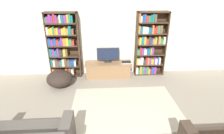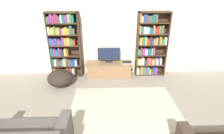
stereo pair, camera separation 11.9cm
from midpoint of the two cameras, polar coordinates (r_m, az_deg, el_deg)
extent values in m
cube|color=silver|center=(5.72, 0.55, 10.28)|extent=(8.80, 0.06, 2.60)
cube|color=#422D1E|center=(5.86, -18.99, 6.58)|extent=(0.04, 0.30, 2.06)
cube|color=#422D1E|center=(5.65, -9.80, 6.94)|extent=(0.04, 0.30, 2.06)
cube|color=#422D1E|center=(5.86, -14.22, 7.15)|extent=(0.98, 0.04, 2.06)
cube|color=#422D1E|center=(5.54, -15.57, 16.84)|extent=(0.98, 0.30, 0.04)
cube|color=#422D1E|center=(6.09, -13.53, -2.37)|extent=(0.94, 0.30, 0.04)
cube|color=orange|center=(6.12, -17.55, -1.26)|extent=(0.06, 0.24, 0.24)
cube|color=brown|center=(6.11, -16.97, -1.33)|extent=(0.06, 0.24, 0.23)
cube|color=#B72D28|center=(6.09, -16.34, -1.37)|extent=(0.07, 0.24, 0.22)
cube|color=brown|center=(6.08, -15.72, -1.46)|extent=(0.05, 0.24, 0.19)
cube|color=#B72D28|center=(6.07, -15.10, -1.58)|extent=(0.07, 0.24, 0.17)
cube|color=#2D7F47|center=(6.05, -14.34, -1.59)|extent=(0.08, 0.24, 0.16)
cube|color=orange|center=(6.02, -13.69, -1.26)|extent=(0.05, 0.24, 0.24)
cube|color=#B72D28|center=(6.01, -13.16, -1.35)|extent=(0.05, 0.24, 0.22)
cube|color=brown|center=(5.99, -12.54, -1.18)|extent=(0.07, 0.24, 0.25)
cube|color=silver|center=(5.99, -11.77, -1.30)|extent=(0.08, 0.24, 0.22)
cube|color=#422D1E|center=(5.95, -13.84, 0.61)|extent=(0.94, 0.30, 0.04)
cube|color=#196B75|center=(5.99, -17.95, 1.72)|extent=(0.06, 0.24, 0.24)
cube|color=silver|center=(5.98, -17.30, 1.58)|extent=(0.06, 0.24, 0.21)
cube|color=brown|center=(5.96, -16.64, 1.64)|extent=(0.07, 0.24, 0.22)
cube|color=#7F338C|center=(5.95, -16.01, 1.48)|extent=(0.05, 0.24, 0.18)
cube|color=#2D7F47|center=(5.93, -15.35, 1.48)|extent=(0.08, 0.24, 0.18)
cube|color=silver|center=(5.91, -14.58, 1.71)|extent=(0.08, 0.24, 0.23)
cube|color=brown|center=(5.89, -13.88, 1.82)|extent=(0.06, 0.24, 0.25)
cube|color=brown|center=(5.88, -13.14, 1.65)|extent=(0.08, 0.24, 0.20)
cube|color=#234C99|center=(5.86, -12.32, 1.60)|extent=(0.08, 0.24, 0.19)
cube|color=#234C99|center=(5.85, -11.61, 1.65)|extent=(0.05, 0.24, 0.20)
cube|color=silver|center=(5.84, -10.98, 1.54)|extent=(0.06, 0.24, 0.17)
cube|color=#422D1E|center=(5.83, -14.16, 3.72)|extent=(0.94, 0.30, 0.04)
cube|color=#196B75|center=(5.88, -18.29, 4.82)|extent=(0.07, 0.24, 0.24)
cube|color=#7F338C|center=(5.86, -17.52, 4.78)|extent=(0.08, 0.24, 0.22)
cube|color=#196B75|center=(5.85, -16.77, 4.62)|extent=(0.07, 0.24, 0.19)
cube|color=#7F338C|center=(5.82, -16.14, 4.95)|extent=(0.05, 0.24, 0.25)
cube|color=#333338|center=(5.81, -15.47, 4.78)|extent=(0.07, 0.24, 0.21)
cube|color=#333338|center=(5.80, -14.87, 4.67)|extent=(0.04, 0.24, 0.18)
cube|color=gold|center=(5.78, -14.27, 4.86)|extent=(0.07, 0.24, 0.22)
cube|color=brown|center=(5.76, -13.57, 4.87)|extent=(0.06, 0.24, 0.22)
cube|color=#422D1E|center=(5.73, -14.49, 6.95)|extent=(0.94, 0.30, 0.04)
cube|color=#234C99|center=(5.79, -18.66, 7.95)|extent=(0.08, 0.24, 0.22)
cube|color=#7F338C|center=(5.77, -17.90, 7.85)|extent=(0.07, 0.24, 0.19)
cube|color=#234C99|center=(5.74, -17.10, 7.99)|extent=(0.08, 0.24, 0.21)
cube|color=#B72D28|center=(5.73, -16.28, 7.88)|extent=(0.07, 0.24, 0.18)
cube|color=#234C99|center=(5.71, -15.64, 7.82)|extent=(0.05, 0.24, 0.16)
cube|color=#7F338C|center=(5.69, -15.07, 8.23)|extent=(0.06, 0.24, 0.24)
cube|color=orange|center=(5.67, -14.27, 8.17)|extent=(0.08, 0.24, 0.22)
cube|color=gold|center=(5.66, -13.38, 8.22)|extent=(0.08, 0.24, 0.22)
cube|color=#2D7F47|center=(5.64, -12.48, 8.11)|extent=(0.08, 0.24, 0.20)
cube|color=#B72D28|center=(5.63, -11.61, 8.00)|extent=(0.08, 0.24, 0.17)
cube|color=#422D1E|center=(5.65, -14.85, 10.29)|extent=(0.94, 0.30, 0.04)
cube|color=silver|center=(5.72, -19.22, 11.27)|extent=(0.06, 0.24, 0.22)
cube|color=gold|center=(5.70, -18.55, 11.09)|extent=(0.05, 0.24, 0.18)
cube|color=gold|center=(5.68, -17.97, 11.25)|extent=(0.05, 0.24, 0.20)
cube|color=#2D7F47|center=(5.66, -17.44, 11.46)|extent=(0.05, 0.24, 0.24)
cube|color=orange|center=(5.65, -16.88, 11.25)|extent=(0.05, 0.24, 0.19)
cube|color=gold|center=(5.64, -16.35, 11.32)|extent=(0.05, 0.24, 0.19)
cube|color=#7F338C|center=(5.63, -15.63, 11.25)|extent=(0.08, 0.24, 0.17)
cube|color=gold|center=(5.61, -14.82, 11.30)|extent=(0.07, 0.24, 0.17)
cube|color=gold|center=(5.59, -14.11, 11.51)|extent=(0.06, 0.24, 0.21)
cube|color=orange|center=(5.58, -13.39, 11.40)|extent=(0.07, 0.24, 0.18)
cube|color=#196B75|center=(5.55, -12.61, 11.82)|extent=(0.08, 0.24, 0.25)
cube|color=brown|center=(5.55, -11.72, 11.42)|extent=(0.07, 0.24, 0.17)
cube|color=#422D1E|center=(5.58, -15.22, 13.71)|extent=(0.94, 0.30, 0.04)
cube|color=#2D7F47|center=(5.67, -19.73, 14.33)|extent=(0.04, 0.24, 0.16)
cube|color=#7F338C|center=(5.65, -19.19, 14.49)|extent=(0.06, 0.24, 0.18)
cube|color=#7F338C|center=(5.63, -18.53, 14.87)|extent=(0.07, 0.24, 0.25)
cube|color=#7F338C|center=(5.61, -17.89, 14.73)|extent=(0.04, 0.24, 0.21)
cube|color=#B72D28|center=(5.59, -17.33, 15.03)|extent=(0.06, 0.24, 0.26)
cube|color=#7F338C|center=(5.58, -16.68, 14.91)|extent=(0.06, 0.24, 0.22)
cube|color=brown|center=(5.57, -16.04, 14.73)|extent=(0.04, 0.24, 0.18)
cube|color=silver|center=(5.55, -15.57, 15.00)|extent=(0.04, 0.24, 0.23)
cube|color=#196B75|center=(5.54, -14.90, 15.06)|extent=(0.07, 0.24, 0.23)
cube|color=#7F338C|center=(5.52, -14.03, 15.10)|extent=(0.08, 0.24, 0.22)
cube|color=#9E9333|center=(5.51, -13.25, 15.24)|extent=(0.06, 0.24, 0.24)
cube|color=#2D7F47|center=(5.49, -12.63, 15.33)|extent=(0.05, 0.24, 0.25)
cube|color=#196B75|center=(5.49, -11.96, 15.18)|extent=(0.06, 0.24, 0.22)
cube|color=#422D1E|center=(5.69, 8.82, 7.12)|extent=(0.04, 0.30, 2.06)
cube|color=#422D1E|center=(5.93, 17.84, 6.94)|extent=(0.04, 0.30, 2.06)
cube|color=#422D1E|center=(5.92, 13.11, 7.41)|extent=(0.98, 0.04, 2.06)
cube|color=#422D1E|center=(5.60, 14.43, 17.01)|extent=(0.98, 0.30, 0.04)
cube|color=#422D1E|center=(6.15, 12.55, -2.03)|extent=(0.94, 0.30, 0.04)
cube|color=silver|center=(5.99, 8.85, -1.03)|extent=(0.07, 0.24, 0.23)
cube|color=#2D7F47|center=(6.01, 9.46, -1.28)|extent=(0.04, 0.24, 0.17)
cube|color=orange|center=(6.01, 10.03, -0.88)|extent=(0.07, 0.24, 0.26)
cube|color=#2D7F47|center=(6.03, 10.78, -0.89)|extent=(0.08, 0.24, 0.25)
cube|color=#7F338C|center=(6.05, 11.48, -0.95)|extent=(0.06, 0.24, 0.24)
cube|color=#2D7F47|center=(6.06, 12.13, -0.91)|extent=(0.07, 0.24, 0.24)
cube|color=gold|center=(6.09, 12.63, -1.21)|extent=(0.04, 0.24, 0.17)
cube|color=#B72D28|center=(6.10, 13.06, -1.17)|extent=(0.05, 0.24, 0.18)
cube|color=#234C99|center=(6.11, 13.72, -0.96)|extent=(0.08, 0.24, 0.23)
cube|color=#7F338C|center=(6.13, 14.51, -0.94)|extent=(0.08, 0.24, 0.23)
cube|color=#422D1E|center=(6.01, 12.84, 0.93)|extent=(0.94, 0.30, 0.04)
cube|color=gold|center=(5.86, 8.93, 1.93)|extent=(0.05, 0.24, 0.21)
cube|color=silver|center=(5.88, 9.65, 1.81)|extent=(0.08, 0.24, 0.18)
cube|color=silver|center=(5.88, 10.47, 2.08)|extent=(0.08, 0.24, 0.24)
cube|color=#333338|center=(5.91, 11.25, 1.79)|extent=(0.08, 0.24, 0.17)
cube|color=#B72D28|center=(5.92, 11.94, 2.04)|extent=(0.05, 0.24, 0.23)
cube|color=orange|center=(5.94, 12.46, 2.00)|extent=(0.04, 0.24, 0.22)
cube|color=#7F338C|center=(5.95, 12.95, 1.94)|extent=(0.05, 0.24, 0.20)
cube|color=#9E9333|center=(5.98, 13.66, 1.86)|extent=(0.08, 0.24, 0.19)
cube|color=#7F338C|center=(5.98, 14.31, 2.08)|extent=(0.05, 0.24, 0.23)
cube|color=silver|center=(6.01, 14.86, 1.88)|extent=(0.07, 0.24, 0.19)
cube|color=#234C99|center=(6.02, 15.45, 2.08)|extent=(0.05, 0.24, 0.23)
cube|color=silver|center=(6.04, 15.95, 2.01)|extent=(0.05, 0.24, 0.22)
cube|color=#422D1E|center=(5.89, 13.13, 4.01)|extent=(0.94, 0.30, 0.04)
cube|color=#2D7F47|center=(5.75, 9.30, 4.95)|extent=(0.08, 0.24, 0.17)
cube|color=#B72D28|center=(5.76, 10.01, 5.25)|extent=(0.04, 0.24, 0.24)
cube|color=#7F338C|center=(5.78, 10.67, 5.06)|extent=(0.08, 0.24, 0.20)
cube|color=silver|center=(5.80, 11.52, 4.96)|extent=(0.08, 0.24, 0.18)
cube|color=#234C99|center=(5.81, 12.16, 5.04)|extent=(0.04, 0.24, 0.19)
cube|color=#196B75|center=(5.83, 12.72, 5.00)|extent=(0.06, 0.24, 0.19)
cube|color=#9E9333|center=(5.84, 13.33, 5.10)|extent=(0.04, 0.24, 0.21)
cube|color=#7F338C|center=(5.85, 13.87, 5.19)|extent=(0.05, 0.24, 0.23)
cube|color=#422D1E|center=(5.79, 13.44, 7.22)|extent=(0.94, 0.30, 0.04)
cube|color=brown|center=(5.65, 9.32, 8.31)|extent=(0.04, 0.24, 0.18)
cube|color=gold|center=(5.66, 9.94, 8.47)|extent=(0.06, 0.24, 0.22)
cube|color=#196B75|center=(5.67, 10.70, 8.57)|extent=(0.07, 0.24, 0.24)
cube|color=#9E9333|center=(5.69, 11.45, 8.53)|extent=(0.07, 0.24, 0.24)
cube|color=#B72D28|center=(5.71, 12.19, 8.23)|extent=(0.08, 0.24, 0.18)
cube|color=#333338|center=(5.72, 12.97, 8.47)|extent=(0.06, 0.24, 0.23)
cube|color=#234C99|center=(5.75, 13.61, 8.13)|extent=(0.06, 0.24, 0.16)
cube|color=orange|center=(5.77, 14.24, 8.14)|extent=(0.06, 0.24, 0.17)
cube|color=#9E9333|center=(5.78, 14.84, 8.36)|extent=(0.05, 0.24, 0.22)
cube|color=#333338|center=(5.79, 15.35, 8.27)|extent=(0.04, 0.24, 0.20)
cube|color=orange|center=(5.81, 15.93, 8.44)|extent=(0.06, 0.24, 0.24)
cube|color=#2D7F47|center=(5.84, 16.62, 8.02)|extent=(0.08, 0.24, 0.16)
cube|color=silver|center=(5.86, 17.42, 8.31)|extent=(0.06, 0.24, 0.23)
cube|color=#422D1E|center=(5.71, 13.77, 10.53)|extent=(0.94, 0.30, 0.04)
cube|color=orange|center=(5.57, 9.65, 11.99)|extent=(0.06, 0.24, 0.24)
cube|color=#196B75|center=(5.58, 10.35, 11.82)|extent=(0.07, 0.24, 0.21)
cube|color=silver|center=(5.60, 11.17, 11.77)|extent=(0.08, 0.24, 0.20)
cube|color=silver|center=(5.62, 12.07, 11.68)|extent=(0.08, 0.24, 0.19)
cube|color=#196B75|center=(5.64, 12.86, 11.62)|extent=(0.06, 0.24, 0.18)
cube|color=#234C99|center=(5.66, 13.45, 11.51)|extent=(0.04, 0.24, 0.17)
cube|color=orange|center=(5.66, 13.99, 11.89)|extent=(0.05, 0.24, 0.25)
cube|color=#B72D28|center=(5.69, 14.49, 11.52)|extent=(0.05, 0.24, 0.18)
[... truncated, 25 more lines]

